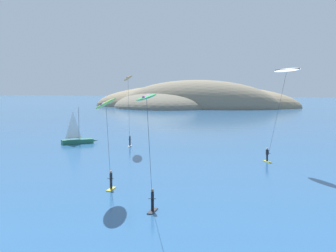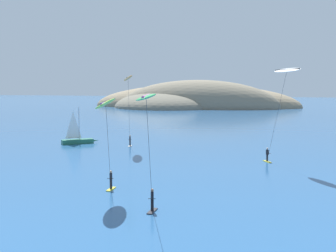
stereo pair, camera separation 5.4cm
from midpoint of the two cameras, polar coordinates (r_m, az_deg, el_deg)
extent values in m
ellipsoid|color=#6B6656|center=(173.07, 0.26, 2.59)|extent=(44.81, 48.47, 13.73)
ellipsoid|color=#84755B|center=(177.03, 3.58, 2.64)|extent=(87.30, 35.16, 18.55)
ellipsoid|color=#7A705B|center=(167.14, 3.97, 2.46)|extent=(64.96, 25.62, 22.10)
cube|color=#23664C|center=(67.25, -12.14, -2.07)|extent=(4.56, 4.19, 0.70)
cone|color=#23664C|center=(67.84, -10.16, -1.96)|extent=(2.07, 1.91, 0.67)
cylinder|color=#B2B2B7|center=(67.01, -11.94, 0.36)|extent=(0.12, 0.12, 5.00)
pyramid|color=white|center=(66.82, -12.68, 0.18)|extent=(1.42, 1.23, 4.25)
cylinder|color=#A5A5AD|center=(67.04, -12.65, -1.58)|extent=(1.42, 1.23, 0.08)
cube|color=#2D2D33|center=(31.26, -2.10, -11.45)|extent=(0.41, 1.50, 0.08)
cylinder|color=black|center=(31.13, -2.10, -10.67)|extent=(0.22, 0.22, 0.80)
cube|color=black|center=(30.94, -2.11, -9.43)|extent=(0.28, 0.38, 0.60)
sphere|color=#9E7051|center=(30.84, -2.11, -8.68)|extent=(0.22, 0.22, 0.22)
cylinder|color=black|center=(30.64, -2.14, -9.82)|extent=(0.54, 0.17, 0.04)
ellipsoid|color=green|center=(24.17, -2.91, 3.93)|extent=(2.39, 5.32, 0.52)
cylinder|color=#D660B7|center=(24.17, -2.91, 4.05)|extent=(1.35, 4.82, 0.16)
cylinder|color=#333338|center=(27.22, -2.48, -3.86)|extent=(1.33, 5.24, 7.36)
cube|color=yellow|center=(37.82, -7.68, -8.46)|extent=(0.46, 1.52, 0.08)
cylinder|color=black|center=(37.71, -7.69, -7.82)|extent=(0.22, 0.22, 0.80)
cube|color=black|center=(37.56, -7.70, -6.78)|extent=(0.28, 0.38, 0.60)
sphere|color=tan|center=(37.47, -7.71, -6.15)|extent=(0.22, 0.22, 0.22)
cylinder|color=black|center=(37.24, -7.77, -7.07)|extent=(0.54, 0.18, 0.04)
ellipsoid|color=#8CD12D|center=(34.36, -8.38, 3.04)|extent=(2.82, 5.28, 1.01)
cylinder|color=#722DD1|center=(34.36, -8.38, 3.13)|extent=(1.39, 4.68, 0.16)
cylinder|color=#333338|center=(35.67, -8.07, -2.30)|extent=(0.55, 1.99, 6.55)
cube|color=yellow|center=(51.89, 13.30, -4.71)|extent=(1.07, 1.51, 0.08)
cylinder|color=black|center=(51.81, 13.32, -4.23)|extent=(0.22, 0.22, 0.80)
cube|color=black|center=(51.70, 13.33, -3.46)|extent=(0.35, 0.39, 0.60)
sphere|color=beige|center=(51.64, 13.34, -3.00)|extent=(0.22, 0.22, 0.22)
cylinder|color=black|center=(51.42, 13.52, -3.65)|extent=(0.49, 0.31, 0.04)
ellipsoid|color=white|center=(47.78, 15.83, 7.28)|extent=(3.59, 4.97, 0.63)
cylinder|color=black|center=(47.78, 15.83, 7.34)|extent=(2.60, 4.25, 0.16)
cylinder|color=#333338|center=(49.37, 14.63, 1.56)|extent=(1.81, 3.03, 9.62)
cube|color=silver|center=(63.40, -5.14, -2.71)|extent=(0.69, 1.55, 0.08)
cylinder|color=black|center=(63.34, -5.14, -2.32)|extent=(0.22, 0.22, 0.80)
cube|color=black|center=(63.24, -5.15, -1.69)|extent=(0.29, 0.38, 0.60)
sphere|color=beige|center=(63.19, -5.15, -1.31)|extent=(0.22, 0.22, 0.22)
cylinder|color=black|center=(62.91, -5.16, -1.84)|extent=(0.54, 0.20, 0.04)
ellipsoid|color=orange|center=(58.92, -5.40, 6.46)|extent=(2.89, 5.78, 0.93)
cylinder|color=#0F7FE5|center=(58.92, -5.40, 6.51)|extent=(1.78, 5.19, 0.16)
cylinder|color=#333338|center=(60.76, -5.28, 2.13)|extent=(1.08, 3.34, 8.94)
camera|label=1|loc=(0.03, -89.97, 0.00)|focal=45.00mm
camera|label=2|loc=(0.03, 90.03, 0.00)|focal=45.00mm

